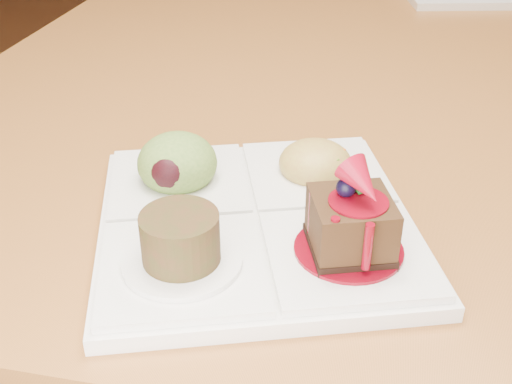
# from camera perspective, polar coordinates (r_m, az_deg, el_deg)

# --- Properties ---
(ground) EXTENTS (6.00, 6.00, 0.00)m
(ground) POSITION_cam_1_polar(r_m,az_deg,el_deg) (1.53, 9.15, -11.46)
(ground) COLOR #593219
(dining_table) EXTENTS (1.00, 1.80, 0.75)m
(dining_table) POSITION_cam_1_polar(r_m,az_deg,el_deg) (1.18, 11.98, 13.65)
(dining_table) COLOR #975627
(dining_table) RESTS_ON ground
(sampler_plate) EXTENTS (0.30, 0.30, 0.09)m
(sampler_plate) POSITION_cam_1_polar(r_m,az_deg,el_deg) (0.48, -0.25, -1.46)
(sampler_plate) COLOR silver
(sampler_plate) RESTS_ON dining_table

